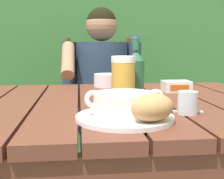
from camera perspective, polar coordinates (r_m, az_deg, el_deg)
dining_table at (r=1.14m, az=-2.28°, el=-6.45°), size 1.38×0.96×0.75m
hedge_backdrop at (r=2.81m, az=-6.72°, el=7.23°), size 4.02×0.84×2.43m
chair_near_diner at (r=2.07m, az=-2.26°, el=-4.71°), size 0.47×0.41×1.00m
person_eating at (r=1.84m, az=-1.95°, el=0.40°), size 0.48×0.47×1.18m
serving_plate at (r=0.84m, az=2.42°, el=-5.29°), size 0.27×0.27×0.01m
soup_bowl at (r=0.83m, az=2.44°, el=-2.67°), size 0.22×0.17×0.07m
bread_roll at (r=0.78m, az=7.65°, el=-3.36°), size 0.15×0.14×0.07m
beer_glass at (r=1.04m, az=2.14°, el=1.74°), size 0.08×0.08×0.17m
beer_bottle at (r=1.11m, az=4.52°, el=2.91°), size 0.06×0.06×0.24m
water_glass_small at (r=0.93m, az=14.18°, el=-2.45°), size 0.06×0.06×0.07m
butter_tub at (r=1.37m, az=12.12°, el=0.62°), size 0.12×0.09×0.05m
table_knife at (r=0.95m, az=11.20°, el=-4.01°), size 0.16×0.05×0.01m
diner_bowl at (r=1.50m, az=-0.86°, el=1.78°), size 0.14×0.14×0.06m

